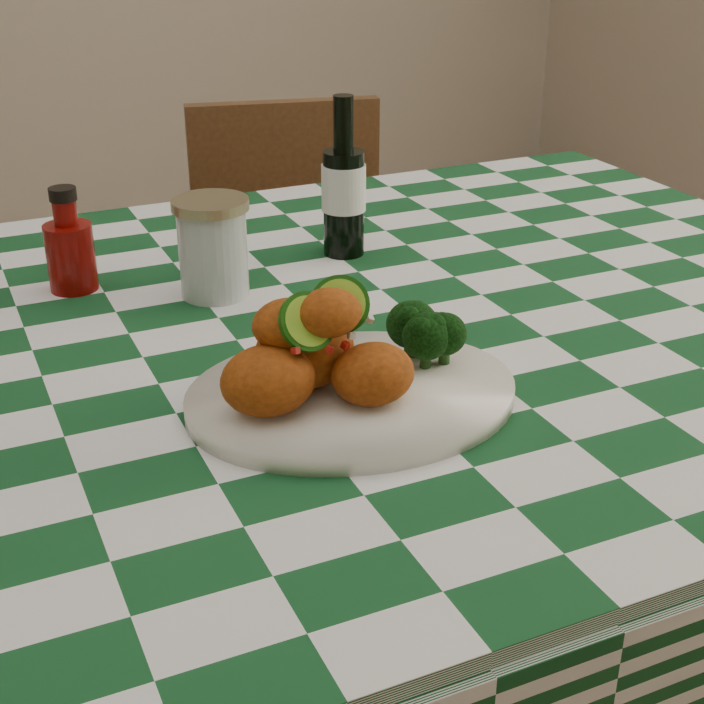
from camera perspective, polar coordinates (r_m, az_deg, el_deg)
name	(u,v)px	position (r m, az deg, el deg)	size (l,w,h in m)	color
dining_table	(253,623)	(1.28, -5.79, -15.41)	(1.66, 1.06, 0.79)	#124720
plate	(352,396)	(0.93, 0.00, -2.56)	(0.32, 0.25, 0.02)	white
fried_chicken_pile	(325,342)	(0.89, -1.57, 0.57)	(0.16, 0.12, 0.10)	#AC4610
broccoli_side	(423,341)	(0.95, 4.15, 0.67)	(0.07, 0.07, 0.06)	black
ketchup_bottle	(69,239)	(1.22, -16.16, 6.31)	(0.06, 0.06, 0.13)	#700905
mason_jar	(213,248)	(1.17, -8.10, 6.03)	(0.09, 0.09, 0.12)	#B2BCBA
beer_bottle	(344,177)	(1.28, -0.49, 10.14)	(0.06, 0.06, 0.21)	black
wooden_chair_right	(302,332)	(1.95, -2.90, 1.19)	(0.38, 0.40, 0.84)	#472814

